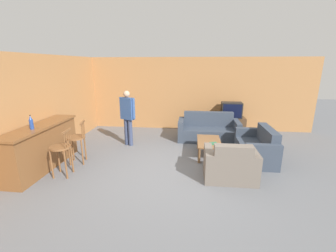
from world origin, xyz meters
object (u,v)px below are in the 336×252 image
object	(u,v)px
tv	(231,110)
book_on_table	(214,143)
bottle	(31,123)
loveseat_right	(257,148)
person_by_window	(128,115)
coffee_table	(209,143)
armchair_near	(230,166)
bar_chair_mid	(77,140)
tv_unit	(230,125)
couch_far	(208,130)
bar_chair_near	(61,150)

from	to	relation	value
tv	book_on_table	xyz separation A→B (m)	(-0.79, -2.40, -0.40)
tv	bottle	world-z (taller)	bottle
loveseat_right	person_by_window	distance (m)	3.66
coffee_table	person_by_window	distance (m)	2.47
armchair_near	person_by_window	size ratio (longest dim) A/B	0.65
loveseat_right	bottle	world-z (taller)	bottle
bar_chair_mid	armchair_near	distance (m)	3.62
bottle	book_on_table	distance (m)	4.16
loveseat_right	book_on_table	bearing A→B (deg)	-172.44
coffee_table	bottle	world-z (taller)	bottle
coffee_table	book_on_table	distance (m)	0.26
armchair_near	tv_unit	xyz separation A→B (m)	(0.52, 3.40, -0.03)
loveseat_right	coffee_table	bearing A→B (deg)	176.01
armchair_near	book_on_table	size ratio (longest dim) A/B	5.14
tv	loveseat_right	bearing A→B (deg)	-81.82
tv	couch_far	bearing A→B (deg)	-134.31
bar_chair_near	book_on_table	xyz separation A→B (m)	(3.31, 1.23, -0.15)
bar_chair_near	couch_far	size ratio (longest dim) A/B	0.55
bar_chair_mid	tv	distance (m)	5.07
person_by_window	bar_chair_near	bearing A→B (deg)	-113.30
armchair_near	couch_far	bearing A→B (deg)	96.65
couch_far	tv_unit	bearing A→B (deg)	45.79
couch_far	person_by_window	bearing A→B (deg)	-162.55
bar_chair_mid	armchair_near	xyz separation A→B (m)	(3.58, -0.43, -0.28)
bar_chair_mid	tv	world-z (taller)	tv
coffee_table	armchair_near	bearing A→B (deg)	-73.47
bar_chair_mid	tv_unit	xyz separation A→B (m)	(4.10, 2.97, -0.30)
bottle	person_by_window	world-z (taller)	person_by_window
armchair_near	tv	bearing A→B (deg)	81.26
armchair_near	book_on_table	xyz separation A→B (m)	(-0.27, 0.99, 0.12)
bar_chair_mid	loveseat_right	bearing A→B (deg)	9.11
loveseat_right	book_on_table	xyz separation A→B (m)	(-1.11, -0.15, 0.13)
armchair_near	bar_chair_near	bearing A→B (deg)	-176.17
tv_unit	bottle	bearing A→B (deg)	-142.42
person_by_window	tv_unit	bearing A→B (deg)	26.37
bar_chair_near	book_on_table	distance (m)	3.54
couch_far	coffee_table	bearing A→B (deg)	-92.83
coffee_table	tv	world-z (taller)	tv
bar_chair_near	bar_chair_mid	xyz separation A→B (m)	(-0.00, 0.67, 0.00)
bar_chair_mid	couch_far	xyz separation A→B (m)	(3.28, 2.12, -0.28)
couch_far	bar_chair_near	bearing A→B (deg)	-139.58
bar_chair_mid	book_on_table	distance (m)	3.36
bar_chair_mid	couch_far	world-z (taller)	bar_chair_mid
tv	book_on_table	bearing A→B (deg)	-108.20
bar_chair_near	person_by_window	bearing A→B (deg)	66.70
bar_chair_near	tv_unit	bearing A→B (deg)	41.57
coffee_table	tv_unit	xyz separation A→B (m)	(0.89, 2.17, -0.08)
couch_far	book_on_table	world-z (taller)	couch_far
coffee_table	person_by_window	world-z (taller)	person_by_window
bar_chair_near	bar_chair_mid	distance (m)	0.67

